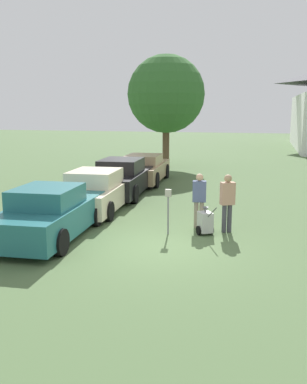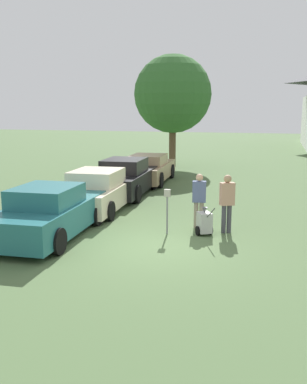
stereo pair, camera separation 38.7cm
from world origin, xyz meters
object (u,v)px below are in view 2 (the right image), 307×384
object	(u,v)px
parked_car_cream	(98,192)
person_supervisor	(227,200)
person_worker	(199,197)
parked_car_black	(126,178)
parked_car_tan	(149,169)
parking_meter	(167,203)
parked_car_teal	(50,213)
equipment_cart	(204,222)

from	to	relation	value
parked_car_cream	person_supervisor	bearing A→B (deg)	-22.40
person_worker	parked_car_black	bearing A→B (deg)	-57.11
parked_car_tan	person_supervisor	distance (m)	9.51
person_supervisor	parked_car_black	bearing A→B (deg)	-70.09
parking_meter	person_worker	bearing A→B (deg)	50.63
parking_meter	person_worker	size ratio (longest dim) A/B	0.79
parked_car_teal	parked_car_cream	world-z (taller)	parked_car_teal
person_worker	person_supervisor	xyz separation A→B (m)	(0.90, -0.30, 0.03)
parked_car_teal	person_supervisor	xyz separation A→B (m)	(4.90, 1.88, 0.31)
parked_car_cream	parked_car_black	distance (m)	2.98
parked_car_tan	person_supervisor	size ratio (longest dim) A/B	2.83
parking_meter	person_worker	xyz separation A→B (m)	(0.78, 0.95, 0.03)
parked_car_teal	equipment_cart	bearing A→B (deg)	14.96
parked_car_cream	parked_car_tan	world-z (taller)	parked_car_cream
parked_car_tan	person_supervisor	xyz separation A→B (m)	(4.90, -8.14, 0.33)
parked_car_teal	parked_car_cream	bearing A→B (deg)	86.36
parked_car_cream	parked_car_tan	distance (m)	6.48
person_worker	parked_car_teal	bearing A→B (deg)	18.75
parking_meter	parked_car_tan	bearing A→B (deg)	110.12
parked_car_tan	person_worker	xyz separation A→B (m)	(4.00, -7.84, 0.30)
parked_car_cream	equipment_cart	size ratio (longest dim) A/B	4.75
parked_car_cream	parked_car_tan	size ratio (longest dim) A/B	0.94
parked_car_black	equipment_cart	distance (m)	6.66
parked_car_cream	parking_meter	distance (m)	3.98
parking_meter	equipment_cart	xyz separation A→B (m)	(1.08, 0.23, -0.57)
person_supervisor	person_worker	bearing A→B (deg)	-45.07
parked_car_tan	person_worker	size ratio (longest dim) A/B	2.92
parked_car_teal	equipment_cart	xyz separation A→B (m)	(4.31, 1.45, -0.32)
parked_car_teal	person_supervisor	size ratio (longest dim) A/B	2.67
parked_car_cream	parked_car_black	xyz separation A→B (m)	(0.00, 2.98, 0.04)
parked_car_black	parking_meter	size ratio (longest dim) A/B	3.66
parked_car_teal	parked_car_tan	size ratio (longest dim) A/B	0.94
person_worker	equipment_cart	world-z (taller)	person_worker
equipment_cart	person_worker	bearing A→B (deg)	81.52
parked_car_cream	parked_car_teal	bearing A→B (deg)	-93.64
parked_car_tan	equipment_cart	distance (m)	9.59
parked_car_black	person_worker	world-z (taller)	person_worker
parked_car_teal	person_worker	size ratio (longest dim) A/B	2.75
equipment_cart	parked_car_cream	bearing A→B (deg)	123.14
person_supervisor	equipment_cart	xyz separation A→B (m)	(-0.60, -0.43, -0.63)
person_worker	parked_car_cream	bearing A→B (deg)	-28.60
equipment_cart	parked_car_tan	bearing A→B (deg)	85.75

